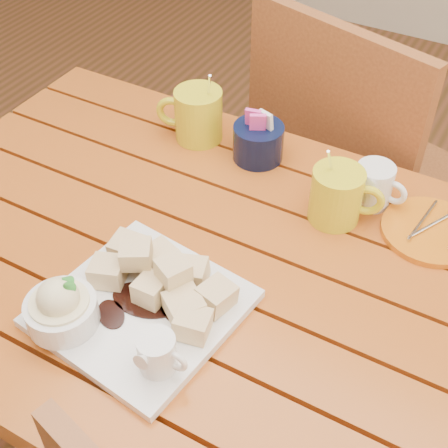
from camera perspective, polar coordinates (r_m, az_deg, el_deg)
The scene contains 8 objects.
table at distance 1.12m, azimuth -1.45°, elevation -6.89°, with size 1.20×0.79×0.75m.
dessert_plate at distance 0.95m, azimuth -8.92°, elevation -7.07°, with size 0.30×0.30×0.11m.
coffee_mug_left at distance 1.28m, azimuth -2.48°, elevation 10.00°, with size 0.14×0.10×0.16m.
coffee_mug_right at distance 1.10m, azimuth 10.38°, elevation 2.62°, with size 0.13×0.09×0.15m.
cream_pitcher at distance 1.15m, azimuth 13.60°, elevation 3.51°, with size 0.10×0.08×0.08m.
sugar_caddy at distance 1.23m, azimuth 3.15°, elevation 7.56°, with size 0.10×0.10×0.11m.
orange_saucer at distance 1.14m, azimuth 18.41°, elevation -0.64°, with size 0.17×0.17×0.02m.
chair_far at distance 1.60m, azimuth 11.37°, elevation 4.92°, with size 0.56×0.56×0.96m.
Camera 1 is at (0.38, -0.61, 1.50)m, focal length 50.00 mm.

